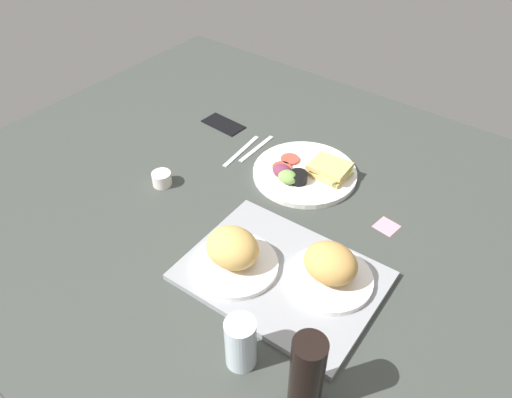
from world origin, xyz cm
name	(u,v)px	position (x,y,z in cm)	size (l,w,h in cm)	color
ground_plane	(268,211)	(0.00, 0.00, -1.50)	(190.00, 150.00, 3.00)	#383D38
serving_tray	(281,276)	(-17.43, 18.42, 0.80)	(45.00, 33.00, 1.60)	gray
bread_plate_near	(330,268)	(-27.17, 13.31, 5.66)	(20.07, 20.07, 9.96)	white
bread_plate_far	(233,253)	(-6.85, 23.22, 5.80)	(20.58, 20.58, 10.24)	white
plate_with_salad	(307,173)	(-1.09, -17.72, 1.62)	(30.72, 30.72, 5.40)	white
drinking_glass	(241,343)	(-23.45, 41.09, 6.20)	(6.34, 6.34, 12.40)	silver
soda_bottle	(307,373)	(-38.14, 40.27, 9.33)	(6.40, 6.40, 18.66)	black
espresso_cup	(162,179)	(30.41, 10.63, 2.00)	(5.60, 5.60, 4.00)	silver
fork	(257,148)	(19.55, -20.12, 0.25)	(17.00, 1.40, 0.50)	#B7B7BC
knife	(241,151)	(22.55, -16.12, 0.25)	(19.00, 1.40, 0.50)	#B7B7BC
cell_phone	(223,124)	(37.10, -24.50, 0.40)	(14.40, 7.20, 0.80)	black
sticky_note	(386,226)	(-29.28, -12.85, 0.06)	(5.60, 5.60, 0.12)	pink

